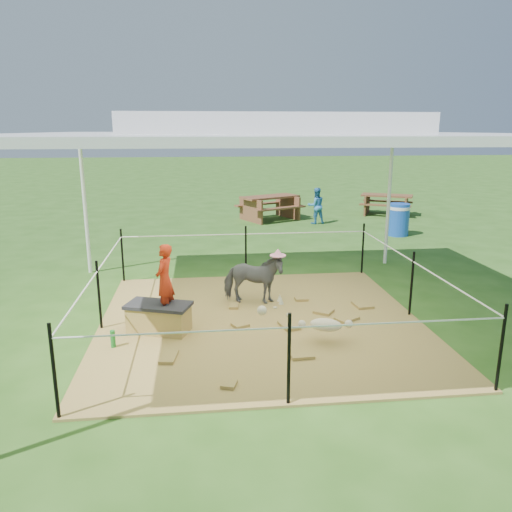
{
  "coord_description": "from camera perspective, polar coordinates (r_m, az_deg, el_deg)",
  "views": [
    {
      "loc": [
        -0.85,
        -6.73,
        2.73
      ],
      "look_at": [
        0.0,
        0.6,
        0.85
      ],
      "focal_mm": 35.0,
      "sensor_mm": 36.0,
      "label": 1
    }
  ],
  "objects": [
    {
      "name": "dark_cloth",
      "position": [
        6.93,
        -11.1,
        -5.54
      ],
      "size": [
        0.96,
        0.71,
        0.04
      ],
      "primitive_type": "cube",
      "rotation": [
        0.0,
        0.0,
        -0.34
      ],
      "color": "black",
      "rests_on": "straw_bale"
    },
    {
      "name": "woman",
      "position": [
        6.78,
        -10.44,
        -1.85
      ],
      "size": [
        0.33,
        0.41,
        0.97
      ],
      "primitive_type": "imported",
      "rotation": [
        0.0,
        0.0,
        -1.91
      ],
      "color": "red",
      "rests_on": "straw_bale"
    },
    {
      "name": "hay_patch",
      "position": [
        7.3,
        0.55,
        -7.52
      ],
      "size": [
        4.6,
        4.6,
        0.03
      ],
      "primitive_type": "cube",
      "color": "brown",
      "rests_on": "ground"
    },
    {
      "name": "foal",
      "position": [
        6.55,
        7.99,
        -7.53
      ],
      "size": [
        1.14,
        0.89,
        0.56
      ],
      "primitive_type": null,
      "rotation": [
        0.0,
        0.0,
        -0.37
      ],
      "color": "beige",
      "rests_on": "hay_patch"
    },
    {
      "name": "trash_barrel",
      "position": [
        13.65,
        15.98,
        4.02
      ],
      "size": [
        0.67,
        0.67,
        0.84
      ],
      "primitive_type": "cylinder",
      "rotation": [
        0.0,
        0.0,
        0.28
      ],
      "color": "#1749B2",
      "rests_on": "ground"
    },
    {
      "name": "picnic_table_far",
      "position": [
        16.89,
        14.67,
        5.69
      ],
      "size": [
        1.95,
        1.74,
        0.67
      ],
      "primitive_type": "cube",
      "rotation": [
        0.0,
        0.0,
        -0.46
      ],
      "color": "brown",
      "rests_on": "ground"
    },
    {
      "name": "rope_fence",
      "position": [
        7.09,
        0.56,
        -2.81
      ],
      "size": [
        4.54,
        4.54,
        1.0
      ],
      "color": "black",
      "rests_on": "ground"
    },
    {
      "name": "pony",
      "position": [
        7.87,
        -0.34,
        -2.66
      ],
      "size": [
        1.02,
        0.62,
        0.81
      ],
      "primitive_type": "imported",
      "rotation": [
        0.0,
        0.0,
        1.37
      ],
      "color": "#4B4B50",
      "rests_on": "hay_patch"
    },
    {
      "name": "canopy_tent",
      "position": [
        6.78,
        0.6,
        13.97
      ],
      "size": [
        6.3,
        6.3,
        2.9
      ],
      "color": "silver",
      "rests_on": "ground"
    },
    {
      "name": "distant_person",
      "position": [
        14.89,
        6.88,
        5.72
      ],
      "size": [
        0.56,
        0.47,
        1.07
      ],
      "primitive_type": "imported",
      "rotation": [
        0.0,
        0.0,
        3.27
      ],
      "color": "#327CBE",
      "rests_on": "ground"
    },
    {
      "name": "ground",
      "position": [
        7.31,
        0.55,
        -7.63
      ],
      "size": [
        90.0,
        90.0,
        0.0
      ],
      "primitive_type": "plane",
      "color": "#2D5919",
      "rests_on": "ground"
    },
    {
      "name": "picnic_table_near",
      "position": [
        15.47,
        1.59,
        5.53
      ],
      "size": [
        2.16,
        1.94,
        0.74
      ],
      "primitive_type": "cube",
      "rotation": [
        0.0,
        0.0,
        0.46
      ],
      "color": "brown",
      "rests_on": "ground"
    },
    {
      "name": "pink_hat",
      "position": [
        7.75,
        -0.35,
        0.61
      ],
      "size": [
        0.25,
        0.25,
        0.12
      ],
      "primitive_type": "cylinder",
      "color": "pink",
      "rests_on": "pony"
    },
    {
      "name": "straw_bale",
      "position": [
        7.0,
        -11.02,
        -7.09
      ],
      "size": [
        0.89,
        0.65,
        0.36
      ],
      "primitive_type": "cube",
      "rotation": [
        0.0,
        0.0,
        -0.34
      ],
      "color": "olive",
      "rests_on": "hay_patch"
    },
    {
      "name": "green_bottle",
      "position": [
        6.68,
        -16.03,
        -9.09
      ],
      "size": [
        0.08,
        0.08,
        0.22
      ],
      "primitive_type": "cylinder",
      "rotation": [
        0.0,
        0.0,
        -0.34
      ],
      "color": "#1B7C27",
      "rests_on": "hay_patch"
    }
  ]
}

